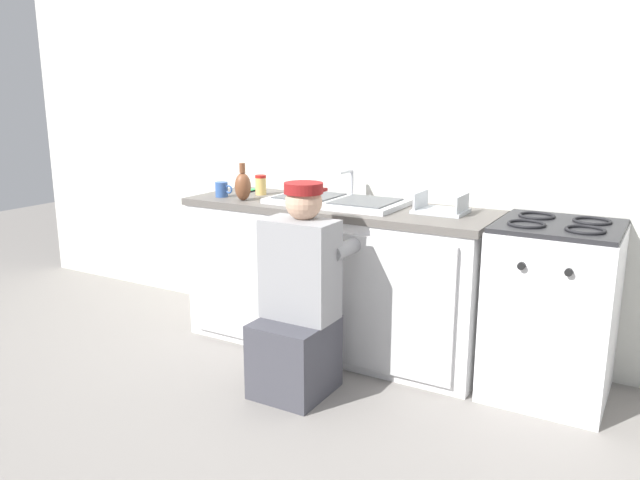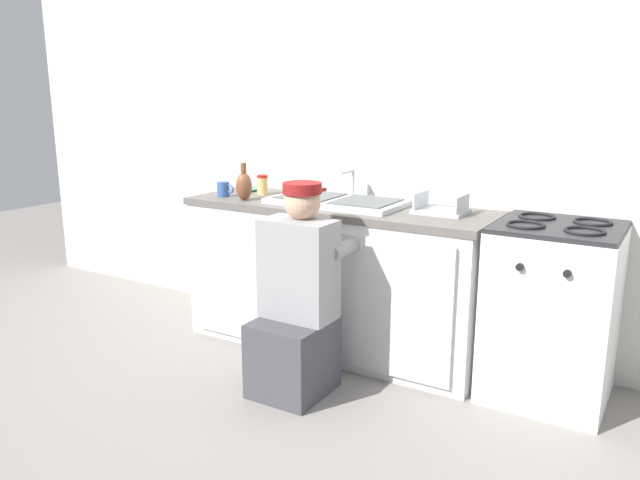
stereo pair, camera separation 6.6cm
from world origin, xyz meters
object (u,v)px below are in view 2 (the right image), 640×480
at_px(condiment_jar, 262,185).
at_px(cell_phone, 252,190).
at_px(stove_range, 552,311).
at_px(vase_decorative, 244,186).
at_px(sink_double_basin, 338,201).
at_px(plumber_person, 297,307).
at_px(coffee_mug, 224,189).
at_px(dish_rack_tray, 441,209).

height_order(condiment_jar, cell_phone, condiment_jar).
xyz_separation_m(stove_range, vase_decorative, (-1.82, -0.18, 0.53)).
height_order(sink_double_basin, plumber_person, plumber_person).
relative_size(cell_phone, coffee_mug, 1.11).
bearing_deg(condiment_jar, vase_decorative, -82.32).
distance_m(plumber_person, condiment_jar, 1.10).
height_order(stove_range, coffee_mug, coffee_mug).
bearing_deg(condiment_jar, coffee_mug, -129.97).
xyz_separation_m(vase_decorative, coffee_mug, (-0.19, 0.04, -0.04)).
relative_size(stove_range, vase_decorative, 4.03).
bearing_deg(vase_decorative, dish_rack_tray, 10.44).
bearing_deg(condiment_jar, dish_rack_tray, -0.61).
bearing_deg(sink_double_basin, cell_phone, 169.94).
relative_size(plumber_person, dish_rack_tray, 3.94).
distance_m(condiment_jar, dish_rack_tray, 1.22).
bearing_deg(dish_rack_tray, sink_double_basin, -176.33).
xyz_separation_m(sink_double_basin, vase_decorative, (-0.56, -0.18, 0.07)).
relative_size(stove_range, condiment_jar, 7.23).
distance_m(plumber_person, dish_rack_tray, 0.96).
height_order(plumber_person, vase_decorative, vase_decorative).
xyz_separation_m(stove_range, condiment_jar, (-1.85, 0.06, 0.50)).
xyz_separation_m(condiment_jar, vase_decorative, (0.03, -0.23, 0.03)).
relative_size(dish_rack_tray, cell_phone, 2.00).
bearing_deg(dish_rack_tray, vase_decorative, -169.56).
distance_m(sink_double_basin, plumber_person, 0.78).
bearing_deg(dish_rack_tray, plumber_person, -127.71).
bearing_deg(stove_range, condiment_jar, 178.28).
distance_m(sink_double_basin, vase_decorative, 0.59).
bearing_deg(dish_rack_tray, stove_range, -3.86).
relative_size(condiment_jar, vase_decorative, 0.56).
xyz_separation_m(plumber_person, dish_rack_tray, (0.52, 0.67, 0.46)).
bearing_deg(coffee_mug, stove_range, 3.94).
distance_m(stove_range, condiment_jar, 1.92).
height_order(stove_range, cell_phone, stove_range).
bearing_deg(plumber_person, stove_range, 28.53).
height_order(condiment_jar, coffee_mug, condiment_jar).
bearing_deg(coffee_mug, plumber_person, -29.11).
bearing_deg(plumber_person, sink_double_basin, 100.40).
distance_m(stove_range, dish_rack_tray, 0.78).
xyz_separation_m(sink_double_basin, coffee_mug, (-0.76, -0.14, 0.03)).
relative_size(plumber_person, condiment_jar, 8.63).
distance_m(vase_decorative, coffee_mug, 0.20).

